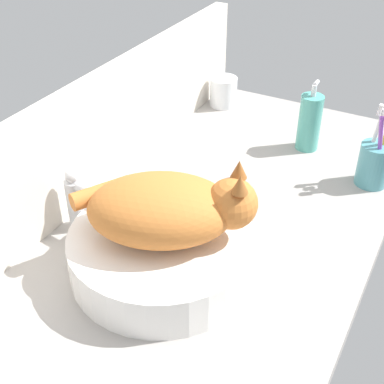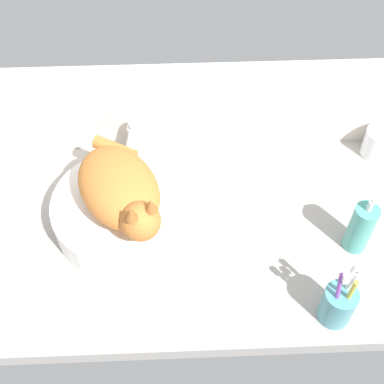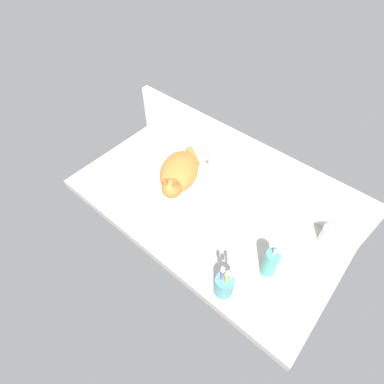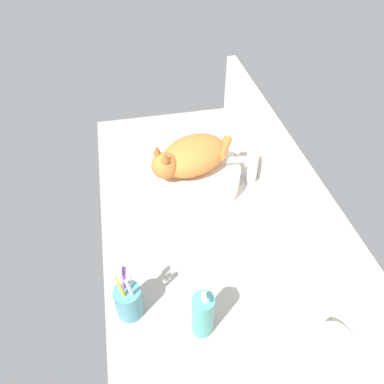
{
  "view_description": "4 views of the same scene",
  "coord_description": "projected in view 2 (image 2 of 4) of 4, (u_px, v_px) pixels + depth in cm",
  "views": [
    {
      "loc": [
        -75.74,
        -36.22,
        67.23
      ],
      "look_at": [
        -3.7,
        2.53,
        10.17
      ],
      "focal_mm": 50.0,
      "sensor_mm": 36.0,
      "label": 1
    },
    {
      "loc": [
        -1.27,
        -73.27,
        107.63
      ],
      "look_at": [
        1.79,
        3.46,
        9.52
      ],
      "focal_mm": 50.0,
      "sensor_mm": 36.0,
      "label": 2
    },
    {
      "loc": [
        51.23,
        -65.79,
        111.75
      ],
      "look_at": [
        -4.36,
        -0.71,
        9.73
      ],
      "focal_mm": 28.0,
      "sensor_mm": 36.0,
      "label": 3
    },
    {
      "loc": [
        84.1,
        -18.37,
        92.41
      ],
      "look_at": [
        1.13,
        -1.22,
        11.66
      ],
      "focal_mm": 35.0,
      "sensor_mm": 36.0,
      "label": 4
    }
  ],
  "objects": [
    {
      "name": "water_glass",
      "position": [
        377.0,
        144.0,
        1.42
      ],
      "size": [
        7.69,
        7.69,
        8.17
      ],
      "color": "white",
      "rests_on": "ground_plane"
    },
    {
      "name": "toothbrush_cup",
      "position": [
        338.0,
        304.0,
        1.12
      ],
      "size": [
        7.04,
        7.04,
        18.69
      ],
      "color": "teal",
      "rests_on": "ground_plane"
    },
    {
      "name": "sink_basin",
      "position": [
        123.0,
        212.0,
        1.28
      ],
      "size": [
        33.3,
        33.3,
        7.94
      ],
      "primitive_type": "cylinder",
      "color": "white",
      "rests_on": "ground_plane"
    },
    {
      "name": "cat",
      "position": [
        121.0,
        190.0,
        1.2
      ],
      "size": [
        26.35,
        30.33,
        14.0
      ],
      "color": "#CC7533",
      "rests_on": "sink_basin"
    },
    {
      "name": "backsplash_panel",
      "position": [
        181.0,
        107.0,
        1.38
      ],
      "size": [
        127.44,
        3.6,
        25.0
      ],
      "primitive_type": "cube",
      "color": "silver",
      "rests_on": "ground_plane"
    },
    {
      "name": "ground_plane",
      "position": [
        185.0,
        232.0,
        1.31
      ],
      "size": [
        127.44,
        62.03,
        4.0
      ],
      "primitive_type": "cube",
      "color": "#9E9993"
    },
    {
      "name": "soap_dispenser",
      "position": [
        361.0,
        228.0,
        1.21
      ],
      "size": [
        5.51,
        5.51,
        17.23
      ],
      "color": "teal",
      "rests_on": "ground_plane"
    },
    {
      "name": "faucet",
      "position": [
        134.0,
        141.0,
        1.38
      ],
      "size": [
        4.11,
        11.86,
        13.6
      ],
      "color": "silver",
      "rests_on": "ground_plane"
    }
  ]
}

